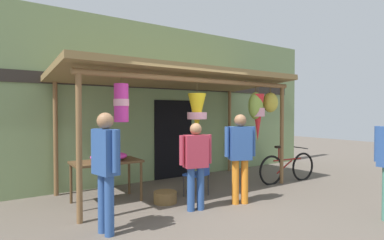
# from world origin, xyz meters

# --- Properties ---
(ground_plane) EXTENTS (30.00, 30.00, 0.00)m
(ground_plane) POSITION_xyz_m (0.00, 0.00, 0.00)
(ground_plane) COLOR #60564C
(shop_facade) EXTENTS (11.42, 0.29, 3.86)m
(shop_facade) POSITION_xyz_m (0.00, 2.43, 1.93)
(shop_facade) COLOR #7A9360
(shop_facade) RESTS_ON ground_plane
(market_stall_canopy) EXTENTS (5.14, 2.38, 2.57)m
(market_stall_canopy) POSITION_xyz_m (0.45, 1.08, 2.25)
(market_stall_canopy) COLOR brown
(market_stall_canopy) RESTS_ON ground_plane
(display_table) EXTENTS (1.25, 0.69, 0.78)m
(display_table) POSITION_xyz_m (-1.30, 1.16, 0.69)
(display_table) COLOR brown
(display_table) RESTS_ON ground_plane
(flower_heap_on_table) EXTENTS (0.69, 0.48, 0.17)m
(flower_heap_on_table) POSITION_xyz_m (-1.26, 1.10, 0.87)
(flower_heap_on_table) COLOR #D13399
(flower_heap_on_table) RESTS_ON display_table
(folding_chair) EXTENTS (0.52, 0.52, 0.84)m
(folding_chair) POSITION_xyz_m (0.36, 0.48, 0.50)
(folding_chair) COLOR #2347A8
(folding_chair) RESTS_ON ground_plane
(wicker_basket_by_table) EXTENTS (0.43, 0.43, 0.21)m
(wicker_basket_by_table) POSITION_xyz_m (-0.41, 0.49, 0.11)
(wicker_basket_by_table) COLOR brown
(wicker_basket_by_table) RESTS_ON ground_plane
(parked_bicycle) EXTENTS (1.75, 0.44, 0.92)m
(parked_bicycle) POSITION_xyz_m (2.86, 0.32, 0.35)
(parked_bicycle) COLOR black
(parked_bicycle) RESTS_ON ground_plane
(customer_foreground) EXTENTS (0.55, 0.36, 1.66)m
(customer_foreground) POSITION_xyz_m (0.71, -0.33, 0.98)
(customer_foreground) COLOR orange
(customer_foreground) RESTS_ON ground_plane
(shopper_by_bananas) EXTENTS (0.58, 0.30, 1.51)m
(shopper_by_bananas) POSITION_xyz_m (-0.19, -0.18, 0.88)
(shopper_by_bananas) COLOR #2D5193
(shopper_by_bananas) RESTS_ON ground_plane
(passerby_at_right) EXTENTS (0.30, 0.58, 1.69)m
(passerby_at_right) POSITION_xyz_m (-1.81, -0.33, 1.00)
(passerby_at_right) COLOR #2D5193
(passerby_at_right) RESTS_ON ground_plane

